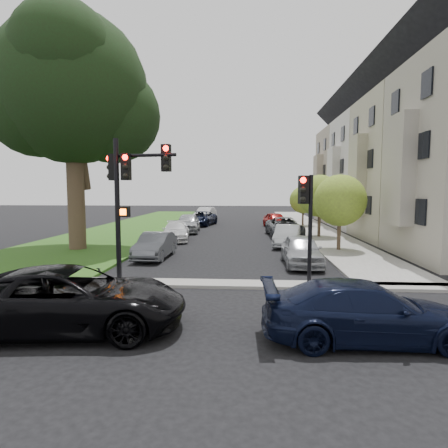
# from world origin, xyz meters

# --- Properties ---
(ground) EXTENTS (140.00, 140.00, 0.00)m
(ground) POSITION_xyz_m (0.00, 0.00, 0.00)
(ground) COLOR black
(ground) RESTS_ON ground
(grass_strip) EXTENTS (8.00, 44.00, 0.12)m
(grass_strip) POSITION_xyz_m (-9.00, 24.00, 0.06)
(grass_strip) COLOR #2B4A1D
(grass_strip) RESTS_ON ground
(sidewalk_right) EXTENTS (3.50, 44.00, 0.12)m
(sidewalk_right) POSITION_xyz_m (6.75, 24.00, 0.06)
(sidewalk_right) COLOR gray
(sidewalk_right) RESTS_ON ground
(sidewalk_cross) EXTENTS (60.00, 1.00, 0.12)m
(sidewalk_cross) POSITION_xyz_m (0.00, 2.00, 0.06)
(sidewalk_cross) COLOR gray
(sidewalk_cross) RESTS_ON ground
(house_b) EXTENTS (7.70, 7.55, 15.97)m
(house_b) POSITION_xyz_m (12.45, 15.50, 6.93)
(house_b) COLOR gray
(house_b) RESTS_ON ground
(house_c) EXTENTS (7.70, 7.55, 15.97)m
(house_c) POSITION_xyz_m (12.45, 23.00, 6.93)
(house_c) COLOR #AEA49B
(house_c) RESTS_ON ground
(house_d) EXTENTS (7.70, 7.55, 15.97)m
(house_d) POSITION_xyz_m (12.45, 30.50, 6.93)
(house_d) COLOR #B1A18B
(house_d) RESTS_ON ground
(eucalyptus) EXTENTS (9.39, 8.52, 13.30)m
(eucalyptus) POSITION_xyz_m (-8.83, 9.36, 9.08)
(eucalyptus) COLOR #4D3A2E
(eucalyptus) RESTS_ON ground
(small_tree_a) EXTENTS (2.91, 2.91, 4.37)m
(small_tree_a) POSITION_xyz_m (6.20, 9.98, 2.91)
(small_tree_a) COLOR #4D3A2E
(small_tree_a) RESTS_ON ground
(small_tree_b) EXTENTS (3.06, 3.06, 4.59)m
(small_tree_b) POSITION_xyz_m (6.20, 16.01, 3.05)
(small_tree_b) COLOR #4D3A2E
(small_tree_b) RESTS_ON ground
(small_tree_c) EXTENTS (2.55, 2.55, 3.83)m
(small_tree_c) POSITION_xyz_m (6.20, 24.24, 2.55)
(small_tree_c) COLOR #4D3A2E
(small_tree_c) RESTS_ON ground
(traffic_signal_main) EXTENTS (2.64, 0.69, 5.39)m
(traffic_signal_main) POSITION_xyz_m (-3.38, 2.23, 3.72)
(traffic_signal_main) COLOR black
(traffic_signal_main) RESTS_ON ground
(traffic_signal_secondary) EXTENTS (0.55, 0.44, 4.05)m
(traffic_signal_secondary) POSITION_xyz_m (3.18, 2.19, 2.82)
(traffic_signal_secondary) COLOR black
(traffic_signal_secondary) RESTS_ON ground
(car_cross_near) EXTENTS (6.04, 3.33, 1.60)m
(car_cross_near) POSITION_xyz_m (-3.36, -2.61, 0.80)
(car_cross_near) COLOR black
(car_cross_near) RESTS_ON ground
(car_cross_far) EXTENTS (4.88, 2.13, 1.40)m
(car_cross_far) POSITION_xyz_m (3.82, -2.79, 0.70)
(car_cross_far) COLOR black
(car_cross_far) RESTS_ON ground
(car_parked_0) EXTENTS (1.69, 4.16, 1.42)m
(car_parked_0) POSITION_xyz_m (3.55, 5.99, 0.71)
(car_parked_0) COLOR #999BA0
(car_parked_0) RESTS_ON ground
(car_parked_1) EXTENTS (2.12, 4.23, 1.33)m
(car_parked_1) POSITION_xyz_m (3.48, 11.78, 0.67)
(car_parked_1) COLOR #999BA0
(car_parked_1) RESTS_ON ground
(car_parked_2) EXTENTS (2.76, 5.33, 1.44)m
(car_parked_2) POSITION_xyz_m (3.78, 16.74, 0.72)
(car_parked_2) COLOR #3F4247
(car_parked_2) RESTS_ON ground
(car_parked_3) EXTENTS (2.48, 4.39, 1.41)m
(car_parked_3) POSITION_xyz_m (3.57, 23.32, 0.70)
(car_parked_3) COLOR maroon
(car_parked_3) RESTS_ON ground
(car_parked_5) EXTENTS (1.52, 4.04, 1.32)m
(car_parked_5) POSITION_xyz_m (-3.69, 7.26, 0.66)
(car_parked_5) COLOR #3F4247
(car_parked_5) RESTS_ON ground
(car_parked_6) EXTENTS (2.37, 4.61, 1.28)m
(car_parked_6) POSITION_xyz_m (-3.93, 13.93, 0.64)
(car_parked_6) COLOR silver
(car_parked_6) RESTS_ON ground
(car_parked_7) EXTENTS (2.19, 4.73, 1.57)m
(car_parked_7) POSITION_xyz_m (-3.90, 18.93, 0.78)
(car_parked_7) COLOR #999BA0
(car_parked_7) RESTS_ON ground
(car_parked_8) EXTENTS (3.11, 5.32, 1.39)m
(car_parked_8) POSITION_xyz_m (-3.62, 24.89, 0.70)
(car_parked_8) COLOR black
(car_parked_8) RESTS_ON ground
(car_parked_9) EXTENTS (2.32, 4.68, 1.48)m
(car_parked_9) POSITION_xyz_m (-3.89, 31.26, 0.74)
(car_parked_9) COLOR silver
(car_parked_9) RESTS_ON ground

